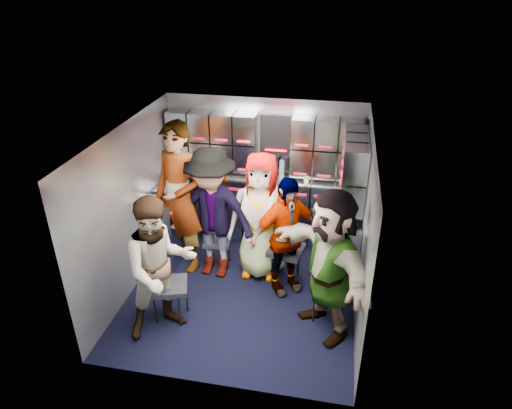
% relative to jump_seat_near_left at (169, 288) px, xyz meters
% --- Properties ---
extents(floor, '(3.00, 3.00, 0.00)m').
position_rel_jump_seat_near_left_xyz_m(floor, '(0.72, 0.64, -0.42)').
color(floor, black).
rests_on(floor, ground).
extents(wall_back, '(2.80, 0.04, 2.10)m').
position_rel_jump_seat_near_left_xyz_m(wall_back, '(0.72, 2.14, 0.63)').
color(wall_back, gray).
rests_on(wall_back, ground).
extents(wall_left, '(0.04, 3.00, 2.10)m').
position_rel_jump_seat_near_left_xyz_m(wall_left, '(-0.68, 0.64, 0.63)').
color(wall_left, gray).
rests_on(wall_left, ground).
extents(wall_right, '(0.04, 3.00, 2.10)m').
position_rel_jump_seat_near_left_xyz_m(wall_right, '(2.12, 0.64, 0.63)').
color(wall_right, gray).
rests_on(wall_right, ground).
extents(ceiling, '(2.80, 3.00, 0.02)m').
position_rel_jump_seat_near_left_xyz_m(ceiling, '(0.72, 0.64, 1.68)').
color(ceiling, silver).
rests_on(ceiling, wall_back).
extents(cart_bank_back, '(2.68, 0.38, 0.99)m').
position_rel_jump_seat_near_left_xyz_m(cart_bank_back, '(0.72, 1.93, 0.07)').
color(cart_bank_back, '#999FA9').
rests_on(cart_bank_back, ground).
extents(cart_bank_left, '(0.38, 0.76, 0.99)m').
position_rel_jump_seat_near_left_xyz_m(cart_bank_left, '(-0.47, 1.20, 0.07)').
color(cart_bank_left, '#999FA9').
rests_on(cart_bank_left, ground).
extents(counter, '(2.68, 0.42, 0.03)m').
position_rel_jump_seat_near_left_xyz_m(counter, '(0.72, 1.93, 0.59)').
color(counter, '#B2B4B9').
rests_on(counter, cart_bank_back).
extents(locker_bank_back, '(2.68, 0.28, 0.82)m').
position_rel_jump_seat_near_left_xyz_m(locker_bank_back, '(0.72, 1.99, 1.07)').
color(locker_bank_back, '#999FA9').
rests_on(locker_bank_back, wall_back).
extents(locker_bank_right, '(0.28, 1.00, 0.82)m').
position_rel_jump_seat_near_left_xyz_m(locker_bank_right, '(1.97, 1.34, 1.07)').
color(locker_bank_right, '#999FA9').
rests_on(locker_bank_right, wall_right).
extents(right_cabinet, '(0.28, 1.20, 1.00)m').
position_rel_jump_seat_near_left_xyz_m(right_cabinet, '(1.97, 1.24, 0.08)').
color(right_cabinet, '#999FA9').
rests_on(right_cabinet, ground).
extents(coffee_niche, '(0.46, 0.16, 0.84)m').
position_rel_jump_seat_near_left_xyz_m(coffee_niche, '(0.90, 2.05, 1.05)').
color(coffee_niche, black).
rests_on(coffee_niche, wall_back).
extents(red_latch_strip, '(2.60, 0.02, 0.03)m').
position_rel_jump_seat_near_left_xyz_m(red_latch_strip, '(0.72, 1.73, 0.46)').
color(red_latch_strip, '#AA1424').
rests_on(red_latch_strip, cart_bank_back).
extents(jump_seat_near_left, '(0.50, 0.49, 0.48)m').
position_rel_jump_seat_near_left_xyz_m(jump_seat_near_left, '(0.00, 0.00, 0.00)').
color(jump_seat_near_left, black).
rests_on(jump_seat_near_left, ground).
extents(jump_seat_mid_left, '(0.38, 0.37, 0.42)m').
position_rel_jump_seat_near_left_xyz_m(jump_seat_mid_left, '(0.26, 1.13, -0.06)').
color(jump_seat_mid_left, black).
rests_on(jump_seat_mid_left, ground).
extents(jump_seat_center, '(0.49, 0.48, 0.47)m').
position_rel_jump_seat_near_left_xyz_m(jump_seat_center, '(0.87, 1.26, -0.01)').
color(jump_seat_center, black).
rests_on(jump_seat_center, ground).
extents(jump_seat_mid_right, '(0.49, 0.47, 0.50)m').
position_rel_jump_seat_near_left_xyz_m(jump_seat_mid_right, '(1.22, 0.96, 0.02)').
color(jump_seat_mid_right, black).
rests_on(jump_seat_mid_right, ground).
extents(jump_seat_near_right, '(0.36, 0.34, 0.41)m').
position_rel_jump_seat_near_left_xyz_m(jump_seat_near_right, '(1.77, 0.34, -0.06)').
color(jump_seat_near_right, black).
rests_on(jump_seat_near_right, ground).
extents(attendant_standing, '(0.88, 0.74, 2.05)m').
position_rel_jump_seat_near_left_xyz_m(attendant_standing, '(-0.20, 1.05, 0.60)').
color(attendant_standing, black).
rests_on(attendant_standing, ground).
extents(attendant_arc_a, '(1.03, 1.00, 1.67)m').
position_rel_jump_seat_near_left_xyz_m(attendant_arc_a, '(-0.00, -0.18, 0.41)').
color(attendant_arc_a, black).
rests_on(attendant_arc_a, ground).
extents(attendant_arc_b, '(1.23, 0.81, 1.79)m').
position_rel_jump_seat_near_left_xyz_m(attendant_arc_b, '(0.26, 0.95, 0.47)').
color(attendant_arc_b, black).
rests_on(attendant_arc_b, ground).
extents(attendant_arc_c, '(0.85, 0.56, 1.72)m').
position_rel_jump_seat_near_left_xyz_m(attendant_arc_c, '(0.87, 1.08, 0.44)').
color(attendant_arc_c, black).
rests_on(attendant_arc_c, ground).
extents(attendant_arc_d, '(0.96, 0.86, 1.56)m').
position_rel_jump_seat_near_left_xyz_m(attendant_arc_d, '(1.22, 0.78, 0.36)').
color(attendant_arc_d, black).
rests_on(attendant_arc_d, ground).
extents(attendant_arc_e, '(1.41, 1.60, 1.75)m').
position_rel_jump_seat_near_left_xyz_m(attendant_arc_e, '(1.77, 0.16, 0.45)').
color(attendant_arc_e, black).
rests_on(attendant_arc_e, ground).
extents(bottle_left, '(0.06, 0.06, 0.22)m').
position_rel_jump_seat_near_left_xyz_m(bottle_left, '(0.11, 1.88, 0.72)').
color(bottle_left, white).
rests_on(bottle_left, counter).
extents(bottle_mid, '(0.07, 0.07, 0.27)m').
position_rel_jump_seat_near_left_xyz_m(bottle_mid, '(0.11, 1.88, 0.74)').
color(bottle_mid, white).
rests_on(bottle_mid, counter).
extents(bottle_right, '(0.07, 0.07, 0.27)m').
position_rel_jump_seat_near_left_xyz_m(bottle_right, '(1.01, 1.88, 0.74)').
color(bottle_right, white).
rests_on(bottle_right, counter).
extents(cup_left, '(0.09, 0.09, 0.10)m').
position_rel_jump_seat_near_left_xyz_m(cup_left, '(-0.52, 1.87, 0.65)').
color(cup_left, '#CCB790').
rests_on(cup_left, counter).
extents(cup_right, '(0.07, 0.07, 0.09)m').
position_rel_jump_seat_near_left_xyz_m(cup_right, '(1.36, 1.87, 0.65)').
color(cup_right, '#CCB790').
rests_on(cup_right, counter).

